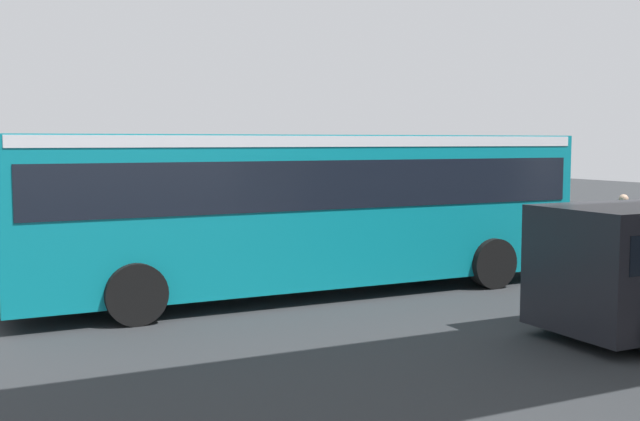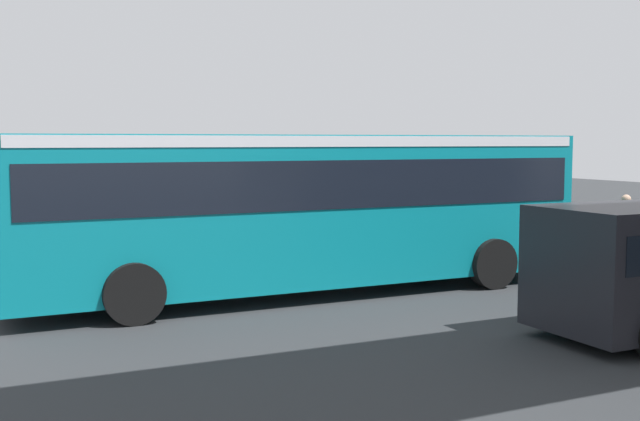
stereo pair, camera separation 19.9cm
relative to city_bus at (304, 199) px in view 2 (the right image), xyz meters
The scene contains 7 objects.
ground 1.92m from the city_bus, 78.43° to the right, with size 80.00×80.00×0.00m, color #2D3033.
city_bus is the anchor object (origin of this frame).
pedestrian 8.02m from the city_bus, behind, with size 0.38×0.38×1.79m.
traffic_sign 4.47m from the city_bus, 44.06° to the right, with size 0.08×0.60×2.80m.
lane_dash_leftmost 5.31m from the city_bus, 142.23° to the right, with size 2.00×0.20×0.01m, color silver.
lane_dash_left 3.58m from the city_bus, 88.67° to the right, with size 2.00×0.20×0.01m, color silver.
lane_dash_centre 5.42m from the city_bus, 36.79° to the right, with size 2.00×0.20×0.01m, color silver.
Camera 2 is at (6.26, 14.37, 3.03)m, focal length 43.59 mm.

